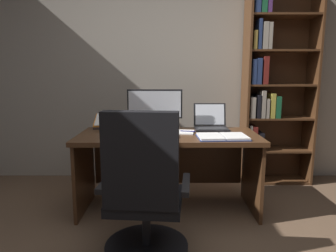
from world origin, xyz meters
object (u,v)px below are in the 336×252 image
Objects in this scene: keyboard at (154,135)px; bookshelf at (271,85)px; open_binder at (223,137)px; computer_mouse at (119,135)px; pen at (189,131)px; notepad at (186,132)px; reading_stand_with_book at (110,122)px; desk at (169,153)px; laptop at (212,124)px; office_chair at (145,198)px; monitor at (156,109)px.

bookshelf is at bearing 35.01° from keyboard.
bookshelf reaches higher than open_binder.
computer_mouse is 0.64m from pen.
pen is at bearing 0.00° from notepad.
reading_stand_with_book reaches higher than notepad.
bookshelf reaches higher than desk.
desk is 0.51m from laptop.
pen is at bearing 17.40° from computer_mouse.
office_chair is 0.97m from pen.
office_chair is at bearing -91.90° from monitor.
bookshelf is at bearing 50.63° from open_binder.
office_chair is 0.92m from open_binder.
laptop is at bearing 33.50° from keyboard.
reading_stand_with_book is (-0.46, 0.40, 0.06)m from keyboard.
keyboard is 0.59m from open_binder.
monitor reaches higher than desk.
bookshelf is 5.40× the size of keyboard.
open_binder is at bearing -4.82° from keyboard.
laptop is 0.74× the size of open_binder.
monitor is 0.39m from notepad.
notepad reaches higher than desk.
reading_stand_with_book is at bearing 138.70° from keyboard.
open_binder is at bearing -34.58° from monitor.
monitor is at bearing 129.71° from desk.
keyboard is 4.04× the size of computer_mouse.
pen is at bearing -15.41° from reading_stand_with_book.
reading_stand_with_book is 0.66× the size of open_binder.
keyboard is at bearing -41.30° from reading_stand_with_book.
open_binder reaches higher than desk.
bookshelf is 2.16m from office_chair.
reading_stand_with_book is at bearing 111.66° from computer_mouse.
laptop is (0.42, 0.16, 0.25)m from desk.
keyboard is 3.00× the size of pen.
keyboard is 0.62m from reading_stand_with_book.
reading_stand_with_book is (-1.75, -0.50, -0.34)m from bookshelf.
keyboard is at bearing 172.01° from open_binder.
reading_stand_with_book is 2.07× the size of pen.
notepad is at bearing -15.80° from reading_stand_with_book.
office_chair is at bearing -92.92° from keyboard.
office_chair is 1.23m from laptop.
bookshelf is 16.19× the size of pen.
bookshelf is 1.25m from open_binder.
open_binder is 0.39m from notepad.
reading_stand_with_book is 1.15m from open_binder.
desk is 11.64× the size of pen.
bookshelf reaches higher than keyboard.
reading_stand_with_book is (-0.43, 1.07, 0.35)m from office_chair.
keyboard is 1.45× the size of reading_stand_with_book.
computer_mouse reaches higher than desk.
pen reaches higher than desk.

